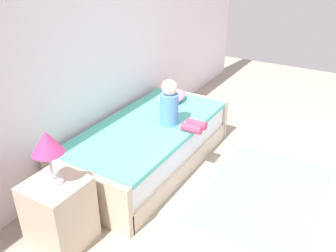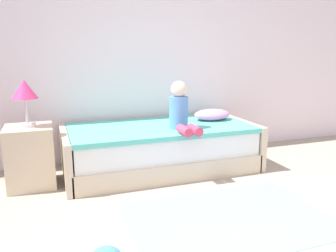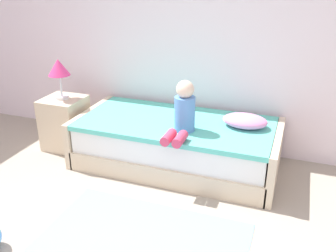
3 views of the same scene
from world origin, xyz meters
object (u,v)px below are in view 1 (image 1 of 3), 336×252
(table_lamp, at_px, (47,145))
(pillow, at_px, (172,96))
(bed, at_px, (149,145))
(nightstand, at_px, (60,213))
(child_figure, at_px, (173,107))

(table_lamp, xyz_separation_m, pillow, (2.03, 0.13, -0.37))
(bed, bearing_deg, pillow, 8.33)
(nightstand, bearing_deg, child_figure, -7.55)
(nightstand, relative_size, child_figure, 1.18)
(child_figure, bearing_deg, pillow, 31.35)
(table_lamp, xyz_separation_m, child_figure, (1.49, -0.20, -0.23))
(nightstand, bearing_deg, pillow, 3.67)
(child_figure, bearing_deg, table_lamp, 172.45)
(bed, distance_m, pillow, 0.76)
(bed, height_order, table_lamp, table_lamp)
(nightstand, distance_m, pillow, 2.05)
(nightstand, relative_size, pillow, 1.36)
(table_lamp, distance_m, child_figure, 1.52)
(pillow, bearing_deg, nightstand, -176.33)
(bed, height_order, child_figure, child_figure)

